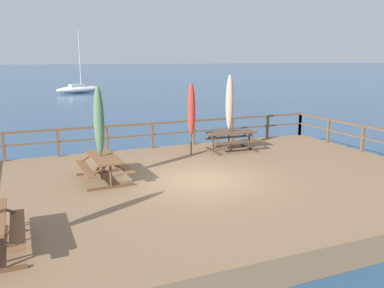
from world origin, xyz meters
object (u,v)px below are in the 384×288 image
Objects in this scene: patio_umbrella_tall_front at (191,110)px; picnic_table_mid_right at (231,137)px; picnic_table_front_left at (104,163)px; patio_umbrella_short_front at (230,103)px; sailboat_distant at (79,89)px; patio_umbrella_short_mid at (99,121)px.

picnic_table_mid_right is at bearing 3.60° from patio_umbrella_tall_front.
picnic_table_front_left is 0.69× the size of patio_umbrella_short_front.
patio_umbrella_tall_front is 39.57m from sailboat_distant.
sailboat_distant reaches higher than patio_umbrella_tall_front.
patio_umbrella_short_front reaches higher than picnic_table_mid_right.
patio_umbrella_tall_front is (-1.77, -0.19, -0.18)m from patio_umbrella_short_front.
sailboat_distant is (-0.63, 39.32, -2.11)m from patio_umbrella_short_front.
patio_umbrella_tall_front is at bearing 28.29° from picnic_table_front_left.
sailboat_distant reaches higher than picnic_table_mid_right.
patio_umbrella_short_front is at bearing -89.08° from sailboat_distant.
patio_umbrella_tall_front is at bearing -91.65° from sailboat_distant.
picnic_table_front_left is 4.48m from patio_umbrella_tall_front.
picnic_table_front_left is 1.03× the size of picnic_table_mid_right.
patio_umbrella_tall_front reaches higher than picnic_table_mid_right.
patio_umbrella_short_front is at bearing 137.09° from picnic_table_mid_right.
patio_umbrella_short_front reaches higher than patio_umbrella_short_mid.
patio_umbrella_tall_front is (3.87, 1.98, -0.07)m from patio_umbrella_short_mid.
picnic_table_front_left is 41.85m from sailboat_distant.
picnic_table_front_left is 0.73× the size of patio_umbrella_short_mid.
sailboat_distant is at bearing 91.03° from picnic_table_mid_right.
sailboat_distant reaches higher than patio_umbrella_short_mid.
patio_umbrella_tall_front is (-1.85, -0.12, 1.22)m from picnic_table_mid_right.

